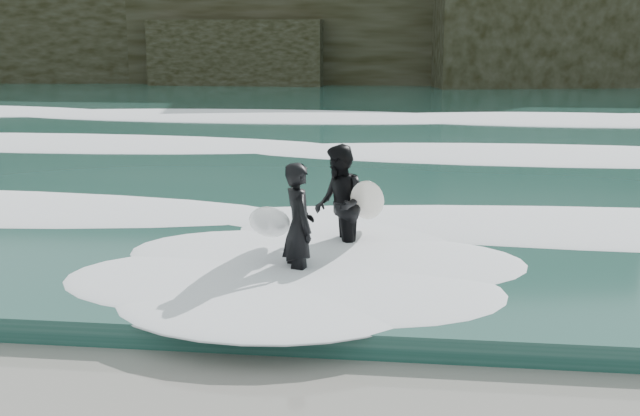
{
  "coord_description": "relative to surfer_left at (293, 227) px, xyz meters",
  "views": [
    {
      "loc": [
        2.53,
        -4.95,
        3.45
      ],
      "look_at": [
        1.19,
        5.94,
        1.0
      ],
      "focal_mm": 45.0,
      "sensor_mm": 36.0,
      "label": 1
    }
  ],
  "objects": [
    {
      "name": "surfer_right",
      "position": [
        0.52,
        1.33,
        0.02
      ],
      "size": [
        1.16,
        1.71,
        1.8
      ],
      "color": "black",
      "rests_on": "ground"
    },
    {
      "name": "foam_near",
      "position": [
        -0.91,
        3.72,
        -0.48
      ],
      "size": [
        60.0,
        3.2,
        0.2
      ],
      "primitive_type": "ellipsoid",
      "color": "white",
      "rests_on": "sea"
    },
    {
      "name": "foam_far",
      "position": [
        -0.91,
        19.72,
        -0.43
      ],
      "size": [
        60.0,
        4.8,
        0.3
      ],
      "primitive_type": "ellipsoid",
      "color": "white",
      "rests_on": "sea"
    },
    {
      "name": "sea",
      "position": [
        -0.91,
        23.72,
        -0.73
      ],
      "size": [
        90.0,
        52.0,
        0.3
      ],
      "primitive_type": "cube",
      "color": "#1E463E",
      "rests_on": "ground"
    },
    {
      "name": "surfer_left",
      "position": [
        0.0,
        0.0,
        0.0
      ],
      "size": [
        1.14,
        1.97,
        1.75
      ],
      "color": "black",
      "rests_on": "ground"
    },
    {
      "name": "foam_mid",
      "position": [
        -0.91,
        10.72,
        -0.46
      ],
      "size": [
        60.0,
        4.0,
        0.24
      ],
      "primitive_type": "ellipsoid",
      "color": "white",
      "rests_on": "sea"
    },
    {
      "name": "headland",
      "position": [
        -0.91,
        40.72,
        4.12
      ],
      "size": [
        70.0,
        9.0,
        10.0
      ],
      "primitive_type": "cube",
      "color": "black",
      "rests_on": "ground"
    }
  ]
}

